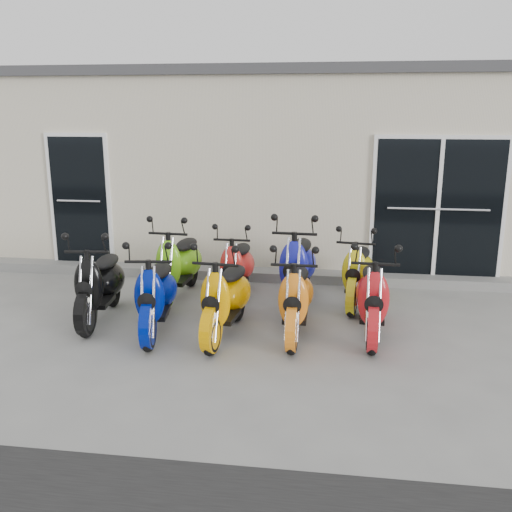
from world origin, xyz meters
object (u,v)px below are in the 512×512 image
object	(u,v)px
scooter_front_orange_b	(296,287)
scooter_back_blue	(298,257)
scooter_front_blue	(156,284)
scooter_front_red	(373,287)
scooter_back_green	(178,255)
scooter_front_orange_a	(225,287)
scooter_back_yellow	(358,263)
scooter_front_black	(99,274)
scooter_back_red	(237,259)

from	to	relation	value
scooter_front_orange_b	scooter_back_blue	xyz separation A→B (m)	(-0.06, 1.16, 0.08)
scooter_front_blue	scooter_front_red	world-z (taller)	scooter_front_red
scooter_front_blue	scooter_front_red	xyz separation A→B (m)	(2.61, 0.26, 0.00)
scooter_back_green	scooter_back_blue	world-z (taller)	scooter_back_blue
scooter_front_orange_a	scooter_back_blue	world-z (taller)	scooter_back_blue
scooter_front_orange_b	scooter_front_blue	bearing A→B (deg)	-175.23
scooter_front_red	scooter_back_blue	xyz separation A→B (m)	(-0.97, 1.04, 0.06)
scooter_front_blue	scooter_back_blue	size ratio (longest dim) A/B	0.91
scooter_front_orange_a	scooter_back_green	xyz separation A→B (m)	(-0.96, 1.36, 0.02)
scooter_back_green	scooter_back_yellow	size ratio (longest dim) A/B	1.07
scooter_front_orange_a	scooter_back_blue	bearing A→B (deg)	64.77
scooter_front_black	scooter_back_blue	xyz separation A→B (m)	(2.49, 1.00, 0.06)
scooter_front_orange_a	scooter_back_yellow	distance (m)	2.15
scooter_front_black	scooter_front_orange_b	size ratio (longest dim) A/B	1.03
scooter_back_red	scooter_back_blue	size ratio (longest dim) A/B	0.86
scooter_front_orange_b	scooter_back_green	world-z (taller)	scooter_back_green
scooter_front_orange_a	scooter_front_red	xyz separation A→B (m)	(1.75, 0.26, 0.00)
scooter_back_blue	scooter_back_yellow	bearing A→B (deg)	11.34
scooter_front_blue	scooter_front_orange_a	distance (m)	0.86
scooter_front_orange_b	scooter_back_yellow	bearing A→B (deg)	59.03
scooter_front_orange_b	scooter_back_green	xyz separation A→B (m)	(-1.79, 1.22, 0.03)
scooter_front_orange_a	scooter_back_red	world-z (taller)	scooter_front_orange_a
scooter_front_blue	scooter_back_yellow	distance (m)	2.85
scooter_front_blue	scooter_back_green	bearing A→B (deg)	86.13
scooter_back_red	scooter_back_blue	bearing A→B (deg)	-7.16
scooter_front_blue	scooter_front_orange_a	size ratio (longest dim) A/B	1.00
scooter_front_black	scooter_front_blue	distance (m)	0.90
scooter_front_black	scooter_front_red	xyz separation A→B (m)	(3.46, -0.04, -0.01)
scooter_back_yellow	scooter_front_black	bearing A→B (deg)	-152.80
scooter_front_blue	scooter_front_red	distance (m)	2.62
scooter_back_blue	scooter_back_green	bearing A→B (deg)	-178.95
scooter_front_blue	scooter_back_blue	xyz separation A→B (m)	(1.64, 1.30, 0.06)
scooter_back_red	scooter_back_yellow	world-z (taller)	scooter_back_yellow
scooter_back_blue	scooter_front_orange_a	bearing A→B (deg)	-117.61
scooter_front_blue	scooter_front_red	size ratio (longest dim) A/B	1.00
scooter_back_green	scooter_back_blue	size ratio (longest dim) A/B	0.93
scooter_front_blue	scooter_front_orange_b	bearing A→B (deg)	-3.10
scooter_front_orange_a	scooter_front_blue	bearing A→B (deg)	-174.73
scooter_front_blue	scooter_front_red	bearing A→B (deg)	-2.05
scooter_front_red	scooter_back_red	bearing A→B (deg)	150.06
scooter_front_red	scooter_back_blue	size ratio (longest dim) A/B	0.91
scooter_front_blue	scooter_back_red	size ratio (longest dim) A/B	1.05
scooter_front_orange_b	scooter_back_red	xyz separation A→B (m)	(-0.94, 1.29, -0.02)
scooter_front_red	scooter_back_green	distance (m)	2.92
scooter_front_blue	scooter_front_orange_b	size ratio (longest dim) A/B	1.02
scooter_front_orange_a	scooter_front_orange_b	world-z (taller)	scooter_front_orange_a
scooter_back_green	scooter_back_red	xyz separation A→B (m)	(0.85, 0.07, -0.05)
scooter_front_blue	scooter_back_red	distance (m)	1.62
scooter_front_orange_b	scooter_front_red	distance (m)	0.92
scooter_front_red	scooter_back_yellow	xyz separation A→B (m)	(-0.14, 1.16, -0.03)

